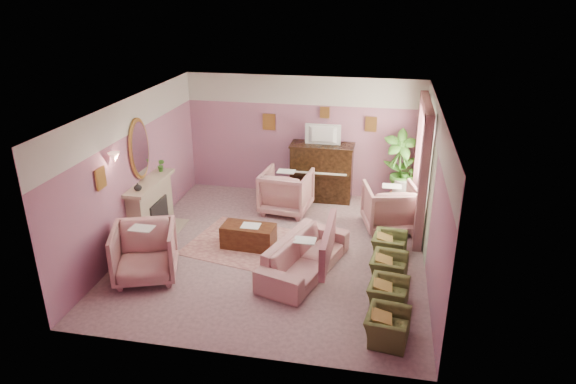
% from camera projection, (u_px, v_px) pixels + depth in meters
% --- Properties ---
extents(floor, '(5.50, 6.00, 0.01)m').
position_uv_depth(floor, '(276.00, 250.00, 9.76)').
color(floor, gray).
rests_on(floor, ground).
extents(ceiling, '(5.50, 6.00, 0.01)m').
position_uv_depth(ceiling, '(275.00, 105.00, 8.70)').
color(ceiling, white).
rests_on(ceiling, wall_back).
extents(wall_back, '(5.50, 0.02, 2.80)m').
position_uv_depth(wall_back, '(303.00, 136.00, 11.96)').
color(wall_back, slate).
rests_on(wall_back, floor).
extents(wall_front, '(5.50, 0.02, 2.80)m').
position_uv_depth(wall_front, '(226.00, 265.00, 6.51)').
color(wall_front, slate).
rests_on(wall_front, floor).
extents(wall_left, '(0.02, 6.00, 2.80)m').
position_uv_depth(wall_left, '(134.00, 172.00, 9.72)').
color(wall_left, slate).
rests_on(wall_left, floor).
extents(wall_right, '(0.02, 6.00, 2.80)m').
position_uv_depth(wall_right, '(433.00, 193.00, 8.75)').
color(wall_right, slate).
rests_on(wall_right, floor).
extents(picture_rail_band, '(5.50, 0.01, 0.65)m').
position_uv_depth(picture_rail_band, '(303.00, 91.00, 11.54)').
color(picture_rail_band, beige).
rests_on(picture_rail_band, wall_back).
extents(stripe_panel, '(0.01, 3.00, 2.15)m').
position_uv_depth(stripe_panel, '(426.00, 183.00, 10.06)').
color(stripe_panel, beige).
rests_on(stripe_panel, wall_right).
extents(fireplace_surround, '(0.30, 1.40, 1.10)m').
position_uv_depth(fireplace_surround, '(151.00, 209.00, 10.19)').
color(fireplace_surround, tan).
rests_on(fireplace_surround, floor).
extents(fireplace_inset, '(0.18, 0.72, 0.68)m').
position_uv_depth(fireplace_inset, '(157.00, 217.00, 10.23)').
color(fireplace_inset, black).
rests_on(fireplace_inset, floor).
extents(fire_ember, '(0.06, 0.54, 0.10)m').
position_uv_depth(fire_ember, '(159.00, 225.00, 10.29)').
color(fire_ember, '#FF3706').
rests_on(fire_ember, floor).
extents(mantel_shelf, '(0.40, 1.55, 0.07)m').
position_uv_depth(mantel_shelf, '(150.00, 183.00, 9.97)').
color(mantel_shelf, tan).
rests_on(mantel_shelf, fireplace_surround).
extents(hearth, '(0.55, 1.50, 0.02)m').
position_uv_depth(hearth, '(163.00, 234.00, 10.36)').
color(hearth, tan).
rests_on(hearth, floor).
extents(mirror_frame, '(0.04, 0.72, 1.20)m').
position_uv_depth(mirror_frame, '(139.00, 149.00, 9.74)').
color(mirror_frame, '#C09340').
rests_on(mirror_frame, wall_left).
extents(mirror_glass, '(0.01, 0.60, 1.06)m').
position_uv_depth(mirror_glass, '(140.00, 149.00, 9.74)').
color(mirror_glass, silver).
rests_on(mirror_glass, wall_left).
extents(sconce_shade, '(0.20, 0.20, 0.16)m').
position_uv_depth(sconce_shade, '(114.00, 157.00, 8.70)').
color(sconce_shade, '#FFAF91').
rests_on(sconce_shade, wall_left).
extents(piano, '(1.40, 0.60, 1.30)m').
position_uv_depth(piano, '(322.00, 173.00, 11.86)').
color(piano, black).
rests_on(piano, floor).
extents(piano_keyshelf, '(1.30, 0.12, 0.06)m').
position_uv_depth(piano_keyshelf, '(320.00, 175.00, 11.52)').
color(piano_keyshelf, black).
rests_on(piano_keyshelf, piano).
extents(piano_keys, '(1.20, 0.08, 0.02)m').
position_uv_depth(piano_keys, '(320.00, 173.00, 11.51)').
color(piano_keys, white).
rests_on(piano_keys, piano).
extents(piano_top, '(1.45, 0.65, 0.04)m').
position_uv_depth(piano_top, '(322.00, 145.00, 11.61)').
color(piano_top, black).
rests_on(piano_top, piano).
extents(television, '(0.80, 0.12, 0.48)m').
position_uv_depth(television, '(322.00, 134.00, 11.46)').
color(television, black).
rests_on(television, piano).
extents(print_back_left, '(0.30, 0.03, 0.38)m').
position_uv_depth(print_back_left, '(269.00, 122.00, 11.94)').
color(print_back_left, '#C09340').
rests_on(print_back_left, wall_back).
extents(print_back_right, '(0.26, 0.03, 0.34)m').
position_uv_depth(print_back_right, '(371.00, 124.00, 11.51)').
color(print_back_right, '#C09340').
rests_on(print_back_right, wall_back).
extents(print_back_mid, '(0.22, 0.03, 0.26)m').
position_uv_depth(print_back_mid, '(325.00, 113.00, 11.61)').
color(print_back_mid, '#C09340').
rests_on(print_back_mid, wall_back).
extents(print_left_wall, '(0.03, 0.28, 0.36)m').
position_uv_depth(print_left_wall, '(101.00, 178.00, 8.50)').
color(print_left_wall, '#C09340').
rests_on(print_left_wall, wall_left).
extents(window_blind, '(0.03, 1.40, 1.80)m').
position_uv_depth(window_blind, '(427.00, 149.00, 10.05)').
color(window_blind, beige).
rests_on(window_blind, wall_right).
extents(curtain_left, '(0.16, 0.34, 2.60)m').
position_uv_depth(curtain_left, '(423.00, 185.00, 9.38)').
color(curtain_left, '#8F525B').
rests_on(curtain_left, floor).
extents(curtain_right, '(0.16, 0.34, 2.60)m').
position_uv_depth(curtain_right, '(419.00, 154.00, 11.05)').
color(curtain_right, '#8F525B').
rests_on(curtain_right, floor).
extents(pelmet, '(0.16, 2.20, 0.16)m').
position_uv_depth(pelmet, '(427.00, 106.00, 9.74)').
color(pelmet, '#8F525B').
rests_on(pelmet, wall_right).
extents(mantel_plant, '(0.16, 0.16, 0.28)m').
position_uv_depth(mantel_plant, '(161.00, 165.00, 10.41)').
color(mantel_plant, '#3D7F26').
rests_on(mantel_plant, mantel_shelf).
extents(mantel_vase, '(0.16, 0.16, 0.16)m').
position_uv_depth(mantel_vase, '(138.00, 187.00, 9.47)').
color(mantel_vase, beige).
rests_on(mantel_vase, mantel_shelf).
extents(area_rug, '(2.81, 2.27, 0.01)m').
position_uv_depth(area_rug, '(256.00, 245.00, 9.94)').
color(area_rug, tan).
rests_on(area_rug, floor).
extents(coffee_table, '(1.03, 0.56, 0.45)m').
position_uv_depth(coffee_table, '(249.00, 236.00, 9.82)').
color(coffee_table, '#442211').
rests_on(coffee_table, floor).
extents(table_paper, '(0.35, 0.28, 0.01)m').
position_uv_depth(table_paper, '(251.00, 226.00, 9.72)').
color(table_paper, white).
rests_on(table_paper, coffee_table).
extents(sofa, '(0.71, 2.14, 0.86)m').
position_uv_depth(sofa, '(305.00, 249.00, 8.91)').
color(sofa, tan).
rests_on(sofa, floor).
extents(sofa_throw, '(0.11, 1.62, 0.59)m').
position_uv_depth(sofa_throw, '(328.00, 243.00, 8.77)').
color(sofa_throw, '#8F525B').
rests_on(sofa_throw, sofa).
extents(floral_armchair_left, '(1.01, 1.01, 1.06)m').
position_uv_depth(floral_armchair_left, '(286.00, 189.00, 11.25)').
color(floral_armchair_left, tan).
rests_on(floral_armchair_left, floor).
extents(floral_armchair_right, '(1.01, 1.01, 1.06)m').
position_uv_depth(floral_armchair_right, '(390.00, 205.00, 10.44)').
color(floral_armchair_right, tan).
rests_on(floral_armchair_right, floor).
extents(floral_armchair_front, '(1.01, 1.01, 1.06)m').
position_uv_depth(floral_armchair_front, '(144.00, 250.00, 8.68)').
color(floral_armchair_front, tan).
rests_on(floral_armchair_front, floor).
extents(olive_chair_a, '(0.47, 0.67, 0.58)m').
position_uv_depth(olive_chair_a, '(388.00, 322.00, 7.22)').
color(olive_chair_a, '#515A2B').
rests_on(olive_chair_a, floor).
extents(olive_chair_b, '(0.47, 0.67, 0.58)m').
position_uv_depth(olive_chair_b, '(388.00, 291.00, 7.97)').
color(olive_chair_b, '#515A2B').
rests_on(olive_chair_b, floor).
extents(olive_chair_c, '(0.47, 0.67, 0.58)m').
position_uv_depth(olive_chair_c, '(389.00, 264.00, 8.71)').
color(olive_chair_c, '#515A2B').
rests_on(olive_chair_c, floor).
extents(olive_chair_d, '(0.47, 0.67, 0.58)m').
position_uv_depth(olive_chair_d, '(389.00, 242.00, 9.46)').
color(olive_chair_d, '#515A2B').
rests_on(olive_chair_d, floor).
extents(side_table, '(0.52, 0.52, 0.70)m').
position_uv_depth(side_table, '(404.00, 193.00, 11.48)').
color(side_table, silver).
rests_on(side_table, floor).
extents(side_plant_big, '(0.30, 0.30, 0.34)m').
position_uv_depth(side_plant_big, '(406.00, 172.00, 11.29)').
color(side_plant_big, '#3D7F26').
rests_on(side_plant_big, side_table).
extents(side_plant_small, '(0.16, 0.16, 0.28)m').
position_uv_depth(side_plant_small, '(411.00, 175.00, 11.19)').
color(side_plant_small, '#3D7F26').
rests_on(side_plant_small, side_table).
extents(palm_pot, '(0.34, 0.34, 0.34)m').
position_uv_depth(palm_pot, '(397.00, 199.00, 11.63)').
color(palm_pot, '#9F4E38').
rests_on(palm_pot, floor).
extents(palm_plant, '(0.76, 0.76, 1.44)m').
position_uv_depth(palm_plant, '(400.00, 162.00, 11.29)').
color(palm_plant, '#3D7F26').
rests_on(palm_plant, palm_pot).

